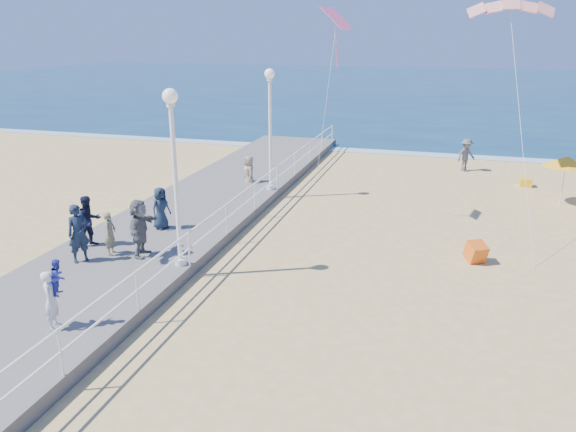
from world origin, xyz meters
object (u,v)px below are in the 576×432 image
(beach_umbrella, at_px, (566,162))
(beach_walker_a, at_px, (466,155))
(lamp_post_far, at_px, (270,117))
(spectator_5, at_px, (140,228))
(spectator_7, at_px, (89,221))
(woman_holding_toddler, at_px, (52,300))
(beach_chair_left, at_px, (526,182))
(spectator_6, at_px, (110,233))
(box_kite, at_px, (476,254))
(beach_walker_c, at_px, (249,173))
(spectator_4, at_px, (161,208))
(toddler_held, at_px, (58,277))
(spectator_0, at_px, (79,233))
(lamp_post_mid, at_px, (174,161))

(beach_umbrella, bearing_deg, beach_walker_a, 127.04)
(lamp_post_far, height_order, beach_walker_a, lamp_post_far)
(spectator_5, distance_m, spectator_7, 2.09)
(lamp_post_far, relative_size, woman_holding_toddler, 3.60)
(woman_holding_toddler, xyz_separation_m, beach_chair_left, (12.53, 18.68, -0.94))
(spectator_6, height_order, box_kite, spectator_6)
(lamp_post_far, bearing_deg, beach_walker_c, 145.57)
(spectator_4, height_order, beach_walker_c, spectator_4)
(woman_holding_toddler, distance_m, box_kite, 12.82)
(toddler_held, height_order, box_kite, toddler_held)
(spectator_6, bearing_deg, spectator_0, 132.43)
(spectator_7, bearing_deg, beach_walker_a, -9.51)
(toddler_held, relative_size, spectator_7, 0.52)
(spectator_4, xyz_separation_m, spectator_5, (0.65, -2.52, 0.16))
(woman_holding_toddler, relative_size, beach_umbrella, 0.69)
(spectator_5, xyz_separation_m, beach_chair_left, (12.88, 14.00, -1.14))
(spectator_7, height_order, beach_chair_left, spectator_7)
(lamp_post_far, bearing_deg, spectator_6, -105.86)
(lamp_post_far, height_order, spectator_6, lamp_post_far)
(woman_holding_toddler, height_order, beach_chair_left, woman_holding_toddler)
(spectator_4, height_order, beach_walker_a, spectator_4)
(lamp_post_mid, bearing_deg, spectator_7, 170.23)
(spectator_5, bearing_deg, spectator_7, 75.00)
(spectator_4, height_order, spectator_6, spectator_4)
(toddler_held, height_order, beach_umbrella, toddler_held)
(toddler_held, relative_size, spectator_5, 0.48)
(spectator_5, bearing_deg, beach_walker_a, -38.17)
(spectator_4, distance_m, beach_walker_c, 7.16)
(beach_chair_left, bearing_deg, beach_walker_c, -161.02)
(spectator_7, bearing_deg, lamp_post_mid, -72.49)
(woman_holding_toddler, distance_m, toddler_held, 0.59)
(spectator_4, relative_size, spectator_7, 0.89)
(lamp_post_mid, distance_m, spectator_0, 3.93)
(lamp_post_mid, distance_m, beach_walker_c, 10.43)
(woman_holding_toddler, height_order, spectator_5, spectator_5)
(spectator_0, bearing_deg, beach_walker_a, 1.02)
(spectator_0, bearing_deg, beach_umbrella, -17.26)
(lamp_post_mid, height_order, beach_umbrella, lamp_post_mid)
(woman_holding_toddler, xyz_separation_m, spectator_6, (-1.34, 4.51, -0.03))
(lamp_post_mid, distance_m, spectator_5, 2.80)
(toddler_held, bearing_deg, beach_umbrella, -60.62)
(beach_walker_a, bearing_deg, toddler_held, -156.75)
(beach_umbrella, bearing_deg, toddler_held, -130.59)
(lamp_post_mid, height_order, beach_walker_a, lamp_post_mid)
(toddler_held, relative_size, box_kite, 1.48)
(spectator_5, bearing_deg, woman_holding_toddler, 177.48)
(spectator_7, height_order, beach_walker_a, spectator_7)
(spectator_0, distance_m, beach_walker_c, 10.71)
(lamp_post_mid, bearing_deg, toddler_held, -103.66)
(lamp_post_mid, height_order, box_kite, lamp_post_mid)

